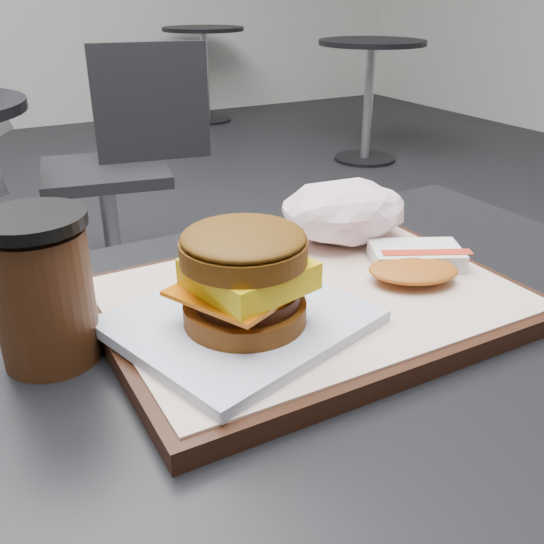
{
  "coord_description": "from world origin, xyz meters",
  "views": [
    {
      "loc": [
        -0.26,
        -0.37,
        1.05
      ],
      "look_at": [
        -0.04,
        0.03,
        0.83
      ],
      "focal_mm": 40.0,
      "sensor_mm": 36.0,
      "label": 1
    }
  ],
  "objects_px": {
    "customer_table": "(323,500)",
    "neighbor_chair": "(122,155)",
    "coffee_cup": "(43,291)",
    "breakfast_sandwich": "(243,287)",
    "hash_brown": "(415,262)",
    "crumpled_wrapper": "(345,212)",
    "serving_tray": "(310,302)"
  },
  "relations": [
    {
      "from": "neighbor_chair",
      "to": "hash_brown",
      "type": "bearing_deg",
      "value": -95.66
    },
    {
      "from": "hash_brown",
      "to": "breakfast_sandwich",
      "type": "bearing_deg",
      "value": -174.55
    },
    {
      "from": "crumpled_wrapper",
      "to": "neighbor_chair",
      "type": "xyz_separation_m",
      "value": [
        0.18,
        1.57,
        -0.31
      ]
    },
    {
      "from": "serving_tray",
      "to": "neighbor_chair",
      "type": "height_order",
      "value": "neighbor_chair"
    },
    {
      "from": "crumpled_wrapper",
      "to": "coffee_cup",
      "type": "relative_size",
      "value": 1.16
    },
    {
      "from": "hash_brown",
      "to": "coffee_cup",
      "type": "height_order",
      "value": "coffee_cup"
    },
    {
      "from": "customer_table",
      "to": "crumpled_wrapper",
      "type": "xyz_separation_m",
      "value": [
        0.12,
        0.15,
        0.24
      ]
    },
    {
      "from": "hash_brown",
      "to": "neighbor_chair",
      "type": "height_order",
      "value": "neighbor_chair"
    },
    {
      "from": "hash_brown",
      "to": "coffee_cup",
      "type": "xyz_separation_m",
      "value": [
        -0.34,
        0.05,
        0.03
      ]
    },
    {
      "from": "hash_brown",
      "to": "neighbor_chair",
      "type": "distance_m",
      "value": 1.71
    },
    {
      "from": "coffee_cup",
      "to": "neighbor_chair",
      "type": "bearing_deg",
      "value": 72.73
    },
    {
      "from": "breakfast_sandwich",
      "to": "crumpled_wrapper",
      "type": "distance_m",
      "value": 0.22
    },
    {
      "from": "crumpled_wrapper",
      "to": "neighbor_chair",
      "type": "distance_m",
      "value": 1.61
    },
    {
      "from": "customer_table",
      "to": "coffee_cup",
      "type": "xyz_separation_m",
      "value": [
        -0.21,
        0.09,
        0.25
      ]
    },
    {
      "from": "crumpled_wrapper",
      "to": "coffee_cup",
      "type": "height_order",
      "value": "coffee_cup"
    },
    {
      "from": "coffee_cup",
      "to": "customer_table",
      "type": "bearing_deg",
      "value": -22.92
    },
    {
      "from": "serving_tray",
      "to": "crumpled_wrapper",
      "type": "bearing_deg",
      "value": 42.41
    },
    {
      "from": "serving_tray",
      "to": "breakfast_sandwich",
      "type": "bearing_deg",
      "value": -160.02
    },
    {
      "from": "customer_table",
      "to": "coffee_cup",
      "type": "relative_size",
      "value": 6.42
    },
    {
      "from": "serving_tray",
      "to": "crumpled_wrapper",
      "type": "distance_m",
      "value": 0.15
    },
    {
      "from": "breakfast_sandwich",
      "to": "hash_brown",
      "type": "bearing_deg",
      "value": 5.45
    },
    {
      "from": "hash_brown",
      "to": "coffee_cup",
      "type": "relative_size",
      "value": 1.08
    },
    {
      "from": "crumpled_wrapper",
      "to": "serving_tray",
      "type": "bearing_deg",
      "value": -137.59
    },
    {
      "from": "breakfast_sandwich",
      "to": "hash_brown",
      "type": "height_order",
      "value": "breakfast_sandwich"
    },
    {
      "from": "serving_tray",
      "to": "breakfast_sandwich",
      "type": "distance_m",
      "value": 0.1
    },
    {
      "from": "customer_table",
      "to": "crumpled_wrapper",
      "type": "distance_m",
      "value": 0.3
    },
    {
      "from": "customer_table",
      "to": "neighbor_chair",
      "type": "relative_size",
      "value": 0.91
    },
    {
      "from": "breakfast_sandwich",
      "to": "neighbor_chair",
      "type": "xyz_separation_m",
      "value": [
        0.36,
        1.7,
        -0.32
      ]
    },
    {
      "from": "crumpled_wrapper",
      "to": "hash_brown",
      "type": "bearing_deg",
      "value": -83.9
    },
    {
      "from": "customer_table",
      "to": "serving_tray",
      "type": "xyz_separation_m",
      "value": [
        0.01,
        0.05,
        0.2
      ]
    },
    {
      "from": "neighbor_chair",
      "to": "customer_table",
      "type": "bearing_deg",
      "value": -99.68
    },
    {
      "from": "breakfast_sandwich",
      "to": "serving_tray",
      "type": "bearing_deg",
      "value": 19.98
    }
  ]
}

